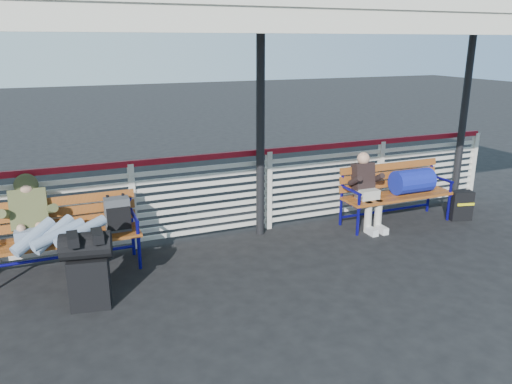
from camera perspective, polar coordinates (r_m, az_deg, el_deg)
name	(u,v)px	position (r m, az deg, el deg)	size (l,w,h in m)	color
ground	(167,314)	(5.45, -10.08, -13.61)	(60.00, 60.00, 0.00)	black
fence	(133,203)	(6.91, -13.88, -1.19)	(12.08, 0.08, 1.24)	silver
canopy	(133,11)	(5.58, -13.87, 19.47)	(12.60, 3.60, 3.16)	silver
luggage_stack	(88,267)	(5.59, -18.64, -8.15)	(0.56, 0.37, 0.85)	black
bench_left	(77,225)	(6.50, -19.74, -3.57)	(1.80, 0.56, 0.92)	#A04E1F
bench_right	(404,184)	(8.10, 16.61, 0.88)	(1.80, 0.56, 0.92)	#A04E1F
traveler_man	(49,228)	(6.13, -22.59, -3.81)	(0.94, 1.64, 0.77)	#8799B6
companion_person	(367,190)	(7.70, 12.57, 0.24)	(0.32, 0.66, 1.15)	beige
suitcase_side	(461,205)	(8.59, 22.36, -1.43)	(0.37, 0.28, 0.47)	black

